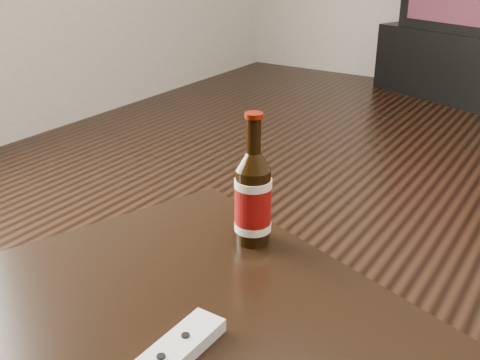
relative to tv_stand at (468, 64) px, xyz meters
The scene contains 3 objects.
tv_stand is the anchor object (origin of this frame).
beer_bottle 3.10m from the tv_stand, 85.66° to the right, with size 0.09×0.09×0.26m.
remote 3.45m from the tv_stand, 84.71° to the right, with size 0.06×0.19×0.02m.
Camera 1 is at (0.01, -1.14, 0.99)m, focal length 42.00 mm.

